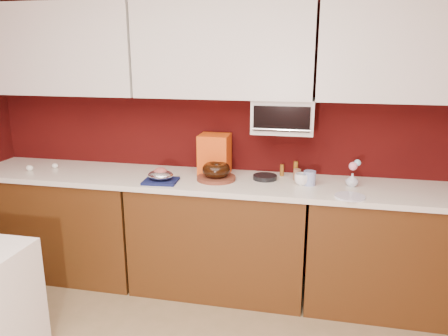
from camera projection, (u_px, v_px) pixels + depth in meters
wall_back at (228, 127)px, 3.50m from camera, size 4.00×0.02×2.50m
base_cabinet_left at (66, 223)px, 3.69m from camera, size 1.31×0.58×0.86m
base_cabinet_center at (220, 237)px, 3.42m from camera, size 1.31×0.58×0.86m
base_cabinet_right at (400, 253)px, 3.14m from camera, size 1.31×0.58×0.86m
countertop at (220, 182)px, 3.30m from camera, size 4.00×0.62×0.04m
upper_cabinet_left at (59, 50)px, 3.46m from camera, size 1.31×0.33×0.70m
upper_cabinet_center at (224, 49)px, 3.18m from camera, size 1.31×0.33×0.70m
upper_cabinet_right at (419, 49)px, 2.91m from camera, size 1.31×0.33×0.70m
toaster_oven at (283, 116)px, 3.23m from camera, size 0.45×0.30×0.25m
toaster_oven_door at (282, 119)px, 3.08m from camera, size 0.40×0.02×0.18m
toaster_oven_handle at (281, 130)px, 3.09m from camera, size 0.42×0.02×0.02m
cake_base at (216, 178)px, 3.28m from camera, size 0.35×0.35×0.03m
bundt_cake at (216, 170)px, 3.27m from camera, size 0.22×0.22×0.09m
navy_towel at (161, 181)px, 3.23m from camera, size 0.26×0.22×0.02m
foil_ham_nest at (161, 175)px, 3.21m from camera, size 0.23×0.21×0.07m
roasted_ham at (160, 172)px, 3.21m from camera, size 0.12×0.11×0.07m
pandoro_box at (215, 154)px, 3.41m from camera, size 0.23×0.21×0.32m
dark_pan at (265, 177)px, 3.30m from camera, size 0.21×0.21×0.03m
coffee_mug at (302, 178)px, 3.15m from camera, size 0.13×0.13×0.10m
blue_jar at (310, 178)px, 3.15m from camera, size 0.11×0.11×0.10m
flower_vase at (352, 179)px, 3.12m from camera, size 0.09×0.09×0.11m
flower_pink at (353, 166)px, 3.10m from camera, size 0.06×0.06×0.06m
flower_blue at (358, 163)px, 3.10m from camera, size 0.05×0.05×0.05m
china_plate at (350, 197)px, 2.89m from camera, size 0.21×0.21×0.01m
amber_bottle at (282, 170)px, 3.38m from camera, size 0.04×0.04×0.09m
paper_cup at (297, 175)px, 3.27m from camera, size 0.06×0.06×0.08m
egg_left at (30, 168)px, 3.53m from camera, size 0.07×0.06×0.05m
egg_right at (55, 166)px, 3.61m from camera, size 0.06×0.06×0.04m
amber_bottle_tall at (296, 169)px, 3.36m from camera, size 0.04×0.04×0.12m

